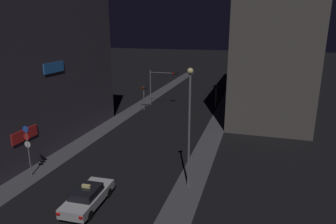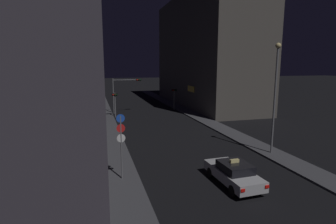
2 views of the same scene
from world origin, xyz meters
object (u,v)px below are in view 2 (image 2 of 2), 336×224
(traffic_light_left_kerb, at_px, (115,100))
(traffic_light_right_kerb, at_px, (174,95))
(taxi, at_px, (233,173))
(sign_pole_left, at_px, (121,141))
(street_lamp_near_block, at_px, (275,88))
(traffic_light_overhead, at_px, (124,88))

(traffic_light_left_kerb, distance_m, traffic_light_right_kerb, 10.41)
(taxi, xyz_separation_m, traffic_light_right_kerb, (4.57, 27.59, 1.77))
(traffic_light_right_kerb, xyz_separation_m, sign_pole_left, (-11.02, -25.23, 0.11))
(sign_pole_left, height_order, street_lamp_near_block, street_lamp_near_block)
(sign_pole_left, xyz_separation_m, street_lamp_near_block, (12.26, 1.92, 2.83))
(street_lamp_near_block, bearing_deg, sign_pole_left, -171.11)
(traffic_light_left_kerb, height_order, sign_pole_left, sign_pole_left)
(sign_pole_left, bearing_deg, traffic_light_overhead, 83.03)
(traffic_light_overhead, height_order, street_lamp_near_block, street_lamp_near_block)
(traffic_light_overhead, height_order, traffic_light_right_kerb, traffic_light_overhead)
(traffic_light_left_kerb, distance_m, street_lamp_near_block, 22.54)
(taxi, distance_m, traffic_light_overhead, 26.97)
(taxi, distance_m, sign_pole_left, 7.12)
(traffic_light_left_kerb, bearing_deg, traffic_light_right_kerb, 21.53)
(traffic_light_right_kerb, bearing_deg, taxi, -99.41)
(taxi, height_order, traffic_light_left_kerb, traffic_light_left_kerb)
(taxi, relative_size, sign_pole_left, 1.10)
(street_lamp_near_block, bearing_deg, traffic_light_left_kerb, 119.27)
(taxi, bearing_deg, traffic_light_overhead, 97.49)
(traffic_light_right_kerb, distance_m, sign_pole_left, 27.53)
(sign_pole_left, distance_m, street_lamp_near_block, 12.73)
(traffic_light_overhead, distance_m, traffic_light_right_kerb, 8.23)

